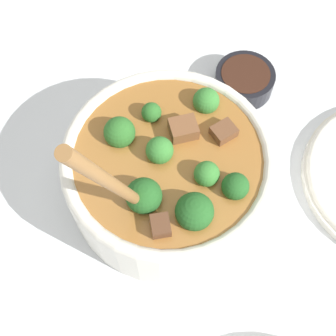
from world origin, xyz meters
TOP-DOWN VIEW (x-y plane):
  - ground_plane at (0.00, 0.00)m, footprint 4.00×4.00m
  - stew_bowl at (-0.00, 0.00)m, footprint 0.25×0.26m
  - condiment_bowl at (-0.06, -0.19)m, footprint 0.09×0.09m

SIDE VIEW (x-z plane):
  - ground_plane at x=0.00m, z-range 0.00..0.00m
  - condiment_bowl at x=-0.06m, z-range 0.00..0.03m
  - stew_bowl at x=0.00m, z-range -0.10..0.22m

